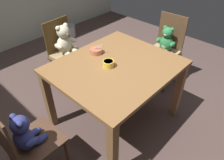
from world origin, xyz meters
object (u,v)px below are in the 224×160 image
Objects in this scene: teddy_chair_far_center at (66,48)px; teddy_chair_near_left at (25,139)px; teddy_chair_near_right at (165,47)px; metal_pail at (68,31)px; porridge_bowl_terracotta_far_center at (96,51)px; porridge_bowl_yellow_center at (108,64)px; dining_table at (116,74)px.

teddy_chair_near_left is at bearing -54.44° from teddy_chair_far_center.
metal_pail is at bearing -92.65° from teddy_chair_near_right.
porridge_bowl_terracotta_far_center is 1.25× the size of porridge_bowl_yellow_center.
teddy_chair_near_left is (-1.06, -0.88, -0.03)m from teddy_chair_far_center.
teddy_chair_far_center is at bearing 81.58° from porridge_bowl_yellow_center.
teddy_chair_far_center is 0.64m from porridge_bowl_terracotta_far_center.
teddy_chair_near_right is at bearing -0.58° from porridge_bowl_yellow_center.
teddy_chair_far_center is 1.61m from metal_pail.
porridge_bowl_terracotta_far_center is (-0.03, -0.60, 0.20)m from teddy_chair_far_center.
teddy_chair_far_center is 0.97× the size of teddy_chair_near_left.
porridge_bowl_yellow_center is (-1.05, 0.01, 0.23)m from teddy_chair_near_right.
teddy_chair_near_right is 1.08m from porridge_bowl_yellow_center.
teddy_chair_near_left is 0.99× the size of teddy_chair_near_right.
teddy_chair_far_center is at bearing 38.73° from teddy_chair_near_left.
dining_table is 0.34m from porridge_bowl_terracotta_far_center.
porridge_bowl_yellow_center is at bearing -116.28° from metal_pail.
porridge_bowl_yellow_center is (0.93, 0.01, 0.24)m from teddy_chair_near_left.
teddy_chair_near_right reaches higher than teddy_chair_far_center.
teddy_chair_far_center is 6.64× the size of porridge_bowl_terracotta_far_center.
teddy_chair_near_left reaches higher than dining_table.
dining_table is at bearing -28.55° from porridge_bowl_yellow_center.
dining_table is 1.26× the size of teddy_chair_near_left.
porridge_bowl_yellow_center is at bearing -12.67° from teddy_chair_far_center.
porridge_bowl_terracotta_far_center is 2.18m from metal_pail.
teddy_chair_near_right reaches higher than teddy_chair_near_left.
teddy_chair_near_right is 2.17m from metal_pail.
metal_pail is at bearing 62.76° from porridge_bowl_terracotta_far_center.
dining_table is 10.71× the size of porridge_bowl_yellow_center.
dining_table is at bearing -2.46° from teddy_chair_near_left.
teddy_chair_far_center is 1.38m from teddy_chair_near_left.
teddy_chair_far_center is 0.91m from porridge_bowl_yellow_center.
porridge_bowl_yellow_center is at bearing -0.35° from teddy_chair_near_left.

